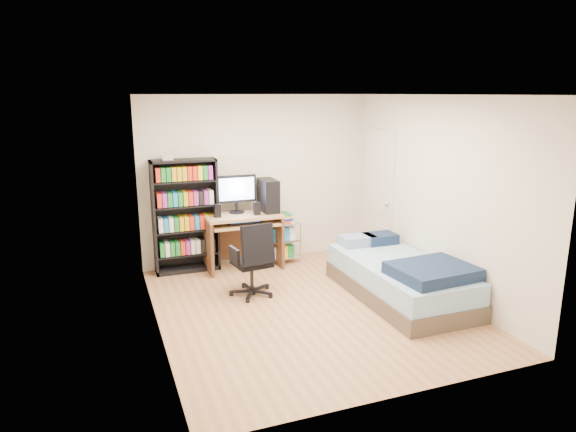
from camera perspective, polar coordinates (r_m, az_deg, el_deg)
name	(u,v)px	position (r m, az deg, el deg)	size (l,w,h in m)	color
room	(309,206)	(5.91, 2.32, 1.10)	(3.58, 4.08, 2.58)	#AB7C55
media_shelf	(185,215)	(7.43, -11.34, 0.14)	(0.91, 0.30, 1.69)	black
computer_desk	(249,218)	(7.54, -4.38, -0.20)	(1.08, 0.63, 1.37)	tan
office_chair	(253,272)	(6.54, -3.90, -6.28)	(0.65, 0.65, 0.97)	black
wire_cart	(283,230)	(7.75, -0.61, -1.58)	(0.49, 0.36, 0.77)	silver
bed	(401,278)	(6.63, 12.42, -6.70)	(1.05, 2.10, 0.60)	#50463C
door	(379,196)	(7.90, 10.06, 2.23)	(0.12, 0.80, 2.00)	silver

